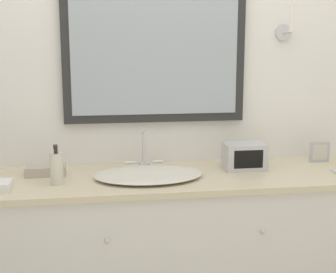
{
  "coord_description": "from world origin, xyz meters",
  "views": [
    {
      "loc": [
        -0.39,
        -1.96,
        1.49
      ],
      "look_at": [
        -0.04,
        0.3,
        1.05
      ],
      "focal_mm": 50.0,
      "sensor_mm": 36.0,
      "label": 1
    }
  ],
  "objects_px": {
    "sink_basin": "(148,174)",
    "picture_frame": "(320,152)",
    "soap_bottle": "(57,168)",
    "appliance_box": "(244,156)"
  },
  "relations": [
    {
      "from": "sink_basin",
      "to": "picture_frame",
      "type": "relative_size",
      "value": 4.6
    },
    {
      "from": "soap_bottle",
      "to": "picture_frame",
      "type": "distance_m",
      "value": 1.44
    },
    {
      "from": "sink_basin",
      "to": "appliance_box",
      "type": "bearing_deg",
      "value": 9.15
    },
    {
      "from": "sink_basin",
      "to": "soap_bottle",
      "type": "height_order",
      "value": "sink_basin"
    },
    {
      "from": "sink_basin",
      "to": "appliance_box",
      "type": "height_order",
      "value": "sink_basin"
    },
    {
      "from": "soap_bottle",
      "to": "picture_frame",
      "type": "xyz_separation_m",
      "value": [
        1.43,
        0.22,
        -0.02
      ]
    },
    {
      "from": "soap_bottle",
      "to": "sink_basin",
      "type": "bearing_deg",
      "value": 6.77
    },
    {
      "from": "appliance_box",
      "to": "sink_basin",
      "type": "bearing_deg",
      "value": -170.85
    },
    {
      "from": "soap_bottle",
      "to": "appliance_box",
      "type": "height_order",
      "value": "soap_bottle"
    },
    {
      "from": "picture_frame",
      "to": "sink_basin",
      "type": "bearing_deg",
      "value": -170.19
    }
  ]
}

